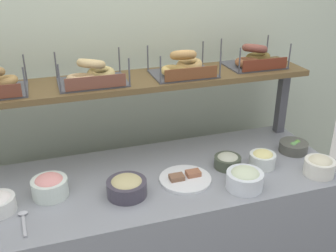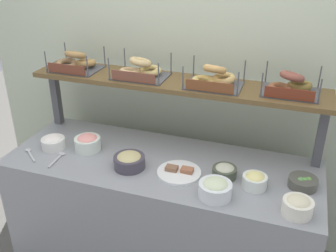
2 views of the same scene
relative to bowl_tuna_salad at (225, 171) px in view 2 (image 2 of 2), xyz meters
name	(u,v)px [view 2 (image 2 of 2)]	position (x,y,z in m)	size (l,w,h in m)	color
back_wall	(188,78)	(-0.39, 0.58, 0.31)	(3.09, 0.06, 2.40)	beige
deli_counter	(161,217)	(-0.39, 0.03, -0.46)	(1.89, 0.70, 0.85)	gray
shelf_riser_left	(56,97)	(-1.28, 0.30, 0.16)	(0.05, 0.05, 0.40)	#4C4C51
shelf_riser_right	(321,136)	(0.49, 0.30, 0.16)	(0.05, 0.05, 0.40)	#4C4C51
upper_shelf	(175,83)	(-0.39, 0.30, 0.38)	(1.85, 0.32, 0.03)	brown
bowl_tuna_salad	(225,171)	(0.00, 0.00, 0.00)	(0.14, 0.14, 0.07)	#434B39
bowl_veggie_mix	(303,182)	(0.42, 0.04, -0.01)	(0.16, 0.16, 0.07)	#504F46
bowl_scallion_spread	(215,188)	(-0.01, -0.20, 0.01)	(0.18, 0.18, 0.10)	white
bowl_cream_cheese	(53,142)	(-1.11, -0.04, 0.01)	(0.15, 0.15, 0.09)	white
bowl_potato_salad	(298,206)	(0.40, -0.21, 0.01)	(0.15, 0.15, 0.10)	white
bowl_hummus	(129,161)	(-0.55, -0.09, 0.01)	(0.19, 0.19, 0.09)	#433D49
bowl_lox_spread	(88,142)	(-0.89, 0.02, 0.02)	(0.16, 0.16, 0.11)	white
bowl_egg_salad	(255,180)	(0.17, -0.05, 0.01)	(0.13, 0.13, 0.09)	white
serving_plate_white	(179,172)	(-0.25, -0.05, -0.03)	(0.26, 0.26, 0.04)	white
serving_spoon_near_plate	(30,153)	(-1.21, -0.15, -0.03)	(0.15, 0.12, 0.01)	#B7B7BC
serving_spoon_by_edge	(59,157)	(-1.01, -0.13, -0.03)	(0.04, 0.18, 0.01)	#B7B7BC
bagel_basket_everything	(76,63)	(-1.08, 0.29, 0.44)	(0.31, 0.26, 0.14)	#4C4C51
bagel_basket_plain	(140,70)	(-0.62, 0.29, 0.44)	(0.33, 0.25, 0.14)	#4C4C51
bagel_basket_sesame	(214,79)	(-0.15, 0.28, 0.44)	(0.33, 0.26, 0.15)	#4C4C51
bagel_basket_cinnamon_raisin	(290,86)	(0.28, 0.31, 0.44)	(0.31, 0.26, 0.14)	#4C4C51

